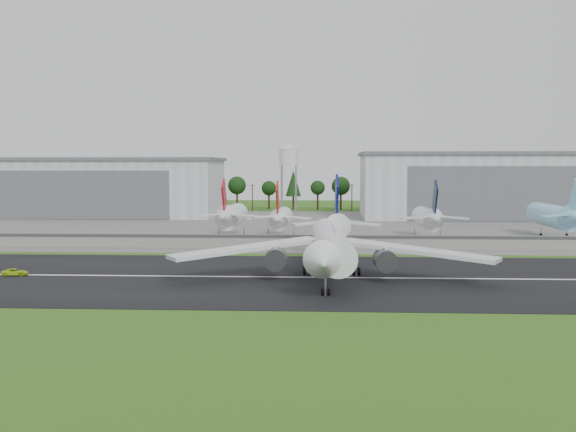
# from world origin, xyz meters

# --- Properties ---
(ground) EXTENTS (600.00, 600.00, 0.00)m
(ground) POSITION_xyz_m (0.00, 0.00, 0.00)
(ground) COLOR #2B6317
(ground) RESTS_ON ground
(runway) EXTENTS (320.00, 60.00, 0.10)m
(runway) POSITION_xyz_m (0.00, 10.00, 0.05)
(runway) COLOR black
(runway) RESTS_ON ground
(runway_centerline) EXTENTS (220.00, 1.00, 0.02)m
(runway_centerline) POSITION_xyz_m (0.00, 10.00, 0.11)
(runway_centerline) COLOR white
(runway_centerline) RESTS_ON runway
(apron) EXTENTS (320.00, 150.00, 0.10)m
(apron) POSITION_xyz_m (0.00, 120.00, 0.05)
(apron) COLOR slate
(apron) RESTS_ON ground
(blast_fence) EXTENTS (240.00, 0.61, 3.50)m
(blast_fence) POSITION_xyz_m (0.00, 54.99, 1.81)
(blast_fence) COLOR gray
(blast_fence) RESTS_ON ground
(hangar_west) EXTENTS (97.00, 44.00, 23.20)m
(hangar_west) POSITION_xyz_m (-80.00, 164.92, 11.63)
(hangar_west) COLOR silver
(hangar_west) RESTS_ON ground
(hangar_east) EXTENTS (102.00, 47.00, 25.20)m
(hangar_east) POSITION_xyz_m (75.00, 164.92, 12.63)
(hangar_east) COLOR silver
(hangar_east) RESTS_ON ground
(water_tower) EXTENTS (8.40, 8.40, 29.40)m
(water_tower) POSITION_xyz_m (-5.00, 185.00, 24.55)
(water_tower) COLOR #99999E
(water_tower) RESTS_ON ground
(utility_poles) EXTENTS (230.00, 3.00, 12.00)m
(utility_poles) POSITION_xyz_m (0.00, 200.00, 0.00)
(utility_poles) COLOR black
(utility_poles) RESTS_ON ground
(treeline) EXTENTS (320.00, 16.00, 22.00)m
(treeline) POSITION_xyz_m (0.00, 215.00, 0.00)
(treeline) COLOR black
(treeline) RESTS_ON ground
(main_airliner) EXTENTS (57.22, 59.20, 18.17)m
(main_airliner) POSITION_xyz_m (12.17, 9.56, 4.89)
(main_airliner) COLOR white
(main_airliner) RESTS_ON runway
(ground_vehicle) EXTENTS (4.88, 2.75, 1.29)m
(ground_vehicle) POSITION_xyz_m (-45.13, 9.03, 0.74)
(ground_vehicle) COLOR #B5DF1A
(ground_vehicle) RESTS_ON runway
(parked_jet_red_a) EXTENTS (7.36, 31.29, 16.87)m
(parked_jet_red_a) POSITION_xyz_m (-14.91, 76.59, 6.35)
(parked_jet_red_a) COLOR white
(parked_jet_red_a) RESTS_ON ground
(parked_jet_red_b) EXTENTS (7.36, 31.29, 16.33)m
(parked_jet_red_b) POSITION_xyz_m (-1.22, 76.50, 5.85)
(parked_jet_red_b) COLOR white
(parked_jet_red_b) RESTS_ON ground
(parked_jet_navy) EXTENTS (7.36, 31.29, 16.50)m
(parked_jet_navy) POSITION_xyz_m (38.50, 76.53, 6.00)
(parked_jet_navy) COLOR white
(parked_jet_navy) RESTS_ON ground
(parked_jet_skyblue) EXTENTS (7.36, 37.29, 16.96)m
(parked_jet_skyblue) POSITION_xyz_m (73.62, 81.60, 6.39)
(parked_jet_skyblue) COLOR #8FD6F7
(parked_jet_skyblue) RESTS_ON ground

